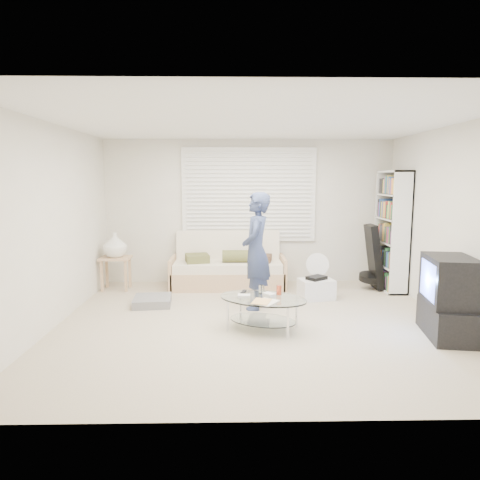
{
  "coord_description": "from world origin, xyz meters",
  "views": [
    {
      "loc": [
        -0.31,
        -5.25,
        1.82
      ],
      "look_at": [
        -0.19,
        0.3,
        1.03
      ],
      "focal_mm": 32.0,
      "sensor_mm": 36.0,
      "label": 1
    }
  ],
  "objects_px": {
    "futon_sofa": "(228,269)",
    "tv_unit": "(448,298)",
    "bookshelf": "(392,231)",
    "coffee_table": "(263,304)"
  },
  "relations": [
    {
      "from": "futon_sofa",
      "to": "tv_unit",
      "type": "relative_size",
      "value": 2.03
    },
    {
      "from": "futon_sofa",
      "to": "bookshelf",
      "type": "xyz_separation_m",
      "value": [
        2.69,
        -0.22,
        0.67
      ]
    },
    {
      "from": "tv_unit",
      "to": "coffee_table",
      "type": "relative_size",
      "value": 0.75
    },
    {
      "from": "bookshelf",
      "to": "coffee_table",
      "type": "height_order",
      "value": "bookshelf"
    },
    {
      "from": "bookshelf",
      "to": "tv_unit",
      "type": "height_order",
      "value": "bookshelf"
    },
    {
      "from": "bookshelf",
      "to": "tv_unit",
      "type": "bearing_deg",
      "value": -93.31
    },
    {
      "from": "tv_unit",
      "to": "bookshelf",
      "type": "bearing_deg",
      "value": 86.69
    },
    {
      "from": "coffee_table",
      "to": "bookshelf",
      "type": "bearing_deg",
      "value": 40.04
    },
    {
      "from": "futon_sofa",
      "to": "coffee_table",
      "type": "height_order",
      "value": "futon_sofa"
    },
    {
      "from": "futon_sofa",
      "to": "coffee_table",
      "type": "bearing_deg",
      "value": -78.35
    }
  ]
}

